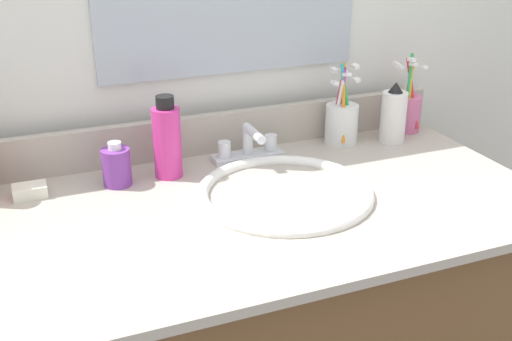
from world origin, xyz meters
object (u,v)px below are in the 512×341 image
Objects in this scene: cup_pink at (406,110)px; soap_bar at (30,191)px; faucet at (249,148)px; bottle_cream_purple at (117,166)px; cup_white_ceramic at (342,121)px; bottle_soap_pink at (167,140)px; bottle_lotion_white at (393,115)px.

cup_pink reaches higher than soap_bar.
cup_pink is (0.43, 0.03, 0.02)m from faucet.
faucet is at bearing 4.52° from bottle_cream_purple.
cup_white_ceramic is 3.01× the size of soap_bar.
bottle_soap_pink is 0.62m from cup_pink.
bottle_cream_purple is at bearing -177.63° from bottle_soap_pink.
cup_pink is 0.90m from soap_bar.
faucet is 1.75× the size of bottle_cream_purple.
cup_pink is 1.01× the size of cup_white_ceramic.
bottle_cream_purple is 0.73m from cup_pink.
bottle_lotion_white is 0.82m from soap_bar.
faucet is at bearing 176.91° from bottle_lotion_white.
cup_pink is (0.62, 0.05, -0.03)m from bottle_soap_pink.
bottle_cream_purple is at bearing -175.48° from faucet.
cup_pink is at bearing 4.78° from bottle_soap_pink.
cup_white_ceramic is (0.43, 0.04, -0.03)m from bottle_soap_pink.
cup_white_ceramic reaches higher than faucet.
faucet is 0.36m from bottle_lotion_white.
cup_pink reaches higher than bottle_soap_pink.
cup_white_ceramic reaches higher than bottle_lotion_white.
faucet is at bearing 5.75° from bottle_soap_pink.
bottle_lotion_white is 0.84× the size of bottle_soap_pink.
cup_pink is at bearing 35.40° from bottle_lotion_white.
bottle_soap_pink is at bearing 2.37° from bottle_cream_purple.
bottle_lotion_white reaches higher than bottle_cream_purple.
bottle_cream_purple is at bearing -179.66° from bottle_lotion_white.
bottle_lotion_white reaches higher than faucet.
bottle_cream_purple reaches higher than faucet.
bottle_soap_pink reaches higher than bottle_cream_purple.
soap_bar is at bearing -176.91° from cup_pink.
bottle_cream_purple is 0.17m from soap_bar.
bottle_cream_purple is (-0.65, -0.00, -0.02)m from bottle_lotion_white.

